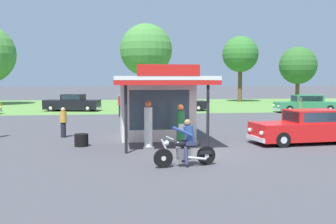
# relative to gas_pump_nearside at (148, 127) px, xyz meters

# --- Properties ---
(ground_plane) EXTENTS (300.00, 300.00, 0.00)m
(ground_plane) POSITION_rel_gas_pump_nearside_xyz_m (2.06, -0.72, -0.92)
(ground_plane) COLOR #424247
(grass_verge_strip) EXTENTS (120.00, 24.00, 0.01)m
(grass_verge_strip) POSITION_rel_gas_pump_nearside_xyz_m (2.06, 29.28, -0.92)
(grass_verge_strip) COLOR #56843D
(grass_verge_strip) RESTS_ON ground
(service_station_kiosk) EXTENTS (4.17, 6.53, 3.47)m
(service_station_kiosk) POSITION_rel_gas_pump_nearside_xyz_m (0.68, 3.03, 0.84)
(service_station_kiosk) COLOR silver
(service_station_kiosk) RESTS_ON ground
(gas_pump_nearside) EXTENTS (0.44, 0.44, 2.01)m
(gas_pump_nearside) POSITION_rel_gas_pump_nearside_xyz_m (0.00, 0.00, 0.00)
(gas_pump_nearside) COLOR slate
(gas_pump_nearside) RESTS_ON ground
(gas_pump_offside) EXTENTS (0.44, 0.44, 1.85)m
(gas_pump_offside) POSITION_rel_gas_pump_nearside_xyz_m (1.36, -0.00, -0.08)
(gas_pump_offside) COLOR slate
(gas_pump_offside) RESTS_ON ground
(motorcycle_with_rider) EXTENTS (2.15, 0.72, 1.58)m
(motorcycle_with_rider) POSITION_rel_gas_pump_nearside_xyz_m (0.95, -3.60, -0.27)
(motorcycle_with_rider) COLOR black
(motorcycle_with_rider) RESTS_ON ground
(featured_classic_sedan) EXTENTS (5.45, 2.31, 1.52)m
(featured_classic_sedan) POSITION_rel_gas_pump_nearside_xyz_m (7.39, 0.60, -0.22)
(featured_classic_sedan) COLOR red
(featured_classic_sedan) RESTS_ON ground
(parked_car_back_row_far_right) EXTENTS (5.58, 1.99, 1.52)m
(parked_car_back_row_far_right) POSITION_rel_gas_pump_nearside_xyz_m (15.40, 17.16, -0.22)
(parked_car_back_row_far_right) COLOR #2D844C
(parked_car_back_row_far_right) RESTS_ON ground
(parked_car_back_row_centre) EXTENTS (5.44, 2.06, 1.51)m
(parked_car_back_row_centre) POSITION_rel_gas_pump_nearside_xyz_m (4.46, 20.34, -0.23)
(parked_car_back_row_centre) COLOR black
(parked_car_back_row_centre) RESTS_ON ground
(parked_car_back_row_centre_right) EXTENTS (5.37, 2.84, 1.53)m
(parked_car_back_row_centre_right) POSITION_rel_gas_pump_nearside_xyz_m (-5.07, 21.46, -0.22)
(parked_car_back_row_centre_right) COLOR black
(parked_car_back_row_centre_right) RESTS_ON ground
(bystander_admiring_sedan) EXTENTS (0.37, 0.37, 1.70)m
(bystander_admiring_sedan) POSITION_rel_gas_pump_nearside_xyz_m (-0.85, 15.03, -0.01)
(bystander_admiring_sedan) COLOR black
(bystander_admiring_sedan) RESTS_ON ground
(bystander_strolling_foreground) EXTENTS (0.34, 0.34, 1.50)m
(bystander_strolling_foreground) POSITION_rel_gas_pump_nearside_xyz_m (-3.90, 3.98, -0.14)
(bystander_strolling_foreground) COLOR black
(bystander_strolling_foreground) RESTS_ON ground
(bystander_leaning_by_kiosk) EXTENTS (0.37, 0.37, 1.69)m
(bystander_leaning_by_kiosk) POSITION_rel_gas_pump_nearside_xyz_m (10.53, 8.08, -0.01)
(bystander_leaning_by_kiosk) COLOR brown
(bystander_leaning_by_kiosk) RESTS_ON ground
(tree_oak_centre) EXTENTS (6.12, 6.12, 9.38)m
(tree_oak_centre) POSITION_rel_gas_pump_nearside_xyz_m (2.55, 31.58, 5.38)
(tree_oak_centre) COLOR brown
(tree_oak_centre) RESTS_ON ground
(tree_oak_distant_spare) EXTENTS (4.45, 4.45, 6.76)m
(tree_oak_distant_spare) POSITION_rel_gas_pump_nearside_xyz_m (20.51, 29.99, 3.48)
(tree_oak_distant_spare) COLOR brown
(tree_oak_distant_spare) RESTS_ON ground
(tree_oak_far_right) EXTENTS (4.59, 4.59, 8.38)m
(tree_oak_far_right) POSITION_rel_gas_pump_nearside_xyz_m (14.85, 34.38, 5.12)
(tree_oak_far_right) COLOR brown
(tree_oak_far_right) RESTS_ON ground
(spare_tire_stack) EXTENTS (0.60, 0.60, 0.54)m
(spare_tire_stack) POSITION_rel_gas_pump_nearside_xyz_m (-2.82, 1.07, -0.65)
(spare_tire_stack) COLOR black
(spare_tire_stack) RESTS_ON ground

